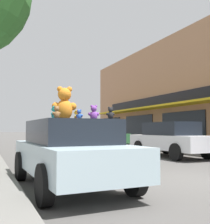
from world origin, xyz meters
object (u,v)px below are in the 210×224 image
object	(u,v)px
teddy_bear_teal	(54,113)
teddy_bear_brown	(57,112)
teddy_bear_purple	(94,113)
teddy_bear_blue	(79,115)
parked_car_far_right	(105,136)
teddy_bear_giant	(64,104)
teddy_bear_pink	(79,115)
plush_art_car	(70,151)
teddy_bear_yellow	(77,116)
teddy_bear_black	(110,113)
parked_car_far_center	(170,139)
teddy_bear_red	(61,114)

from	to	relation	value
teddy_bear_teal	teddy_bear_brown	xyz separation A→B (m)	(-0.11, -0.67, -0.03)
teddy_bear_teal	teddy_bear_purple	distance (m)	0.98
teddy_bear_teal	teddy_bear_brown	size ratio (longest dim) A/B	1.22
teddy_bear_blue	parked_car_far_right	xyz separation A→B (m)	(6.06, 12.68, -0.77)
teddy_bear_giant	teddy_bear_blue	distance (m)	0.62
teddy_bear_giant	teddy_bear_pink	bearing A→B (deg)	-142.81
parked_car_far_right	teddy_bear_blue	bearing A→B (deg)	-115.56
plush_art_car	teddy_bear_yellow	size ratio (longest dim) A/B	15.00
teddy_bear_giant	teddy_bear_pink	world-z (taller)	teddy_bear_giant
teddy_bear_pink	teddy_bear_black	bearing A→B (deg)	152.33
parked_car_far_center	plush_art_car	bearing A→B (deg)	-142.54
teddy_bear_teal	teddy_bear_yellow	bearing A→B (deg)	172.39
plush_art_car	teddy_bear_red	distance (m)	1.01
teddy_bear_pink	teddy_bear_brown	size ratio (longest dim) A/B	1.15
teddy_bear_giant	teddy_bear_brown	bearing A→B (deg)	76.60
teddy_bear_yellow	teddy_bear_purple	bearing A→B (deg)	47.88
teddy_bear_giant	teddy_bear_yellow	size ratio (longest dim) A/B	2.71
teddy_bear_brown	teddy_bear_purple	size ratio (longest dim) A/B	0.66
teddy_bear_purple	parked_car_far_center	xyz separation A→B (m)	(5.58, 4.68, -0.80)
teddy_bear_brown	teddy_bear_yellow	bearing A→B (deg)	-137.48
teddy_bear_giant	teddy_bear_teal	world-z (taller)	teddy_bear_giant
parked_car_far_center	parked_car_far_right	bearing A→B (deg)	90.00
plush_art_car	teddy_bear_red	size ratio (longest dim) A/B	12.35
parked_car_far_right	teddy_bear_brown	bearing A→B (deg)	-116.89
teddy_bear_brown	teddy_bear_purple	world-z (taller)	teddy_bear_purple
teddy_bear_red	parked_car_far_right	size ratio (longest dim) A/B	0.08
teddy_bear_pink	parked_car_far_center	world-z (taller)	teddy_bear_pink
teddy_bear_giant	teddy_bear_pink	size ratio (longest dim) A/B	2.79
teddy_bear_teal	parked_car_far_center	xyz separation A→B (m)	(6.54, 4.86, -0.77)
teddy_bear_purple	parked_car_far_center	bearing A→B (deg)	-129.42
teddy_bear_giant	teddy_bear_black	size ratio (longest dim) A/B	3.09
teddy_bear_teal	teddy_bear_black	bearing A→B (deg)	85.53
teddy_bear_red	teddy_bear_purple	bearing A→B (deg)	100.83
teddy_bear_pink	teddy_bear_brown	xyz separation A→B (m)	(-0.83, -1.20, -0.02)
teddy_bear_pink	teddy_bear_purple	xyz separation A→B (m)	(0.25, -0.35, 0.04)
teddy_bear_pink	teddy_bear_brown	bearing A→B (deg)	107.19
teddy_bear_pink	teddy_bear_teal	world-z (taller)	teddy_bear_teal
teddy_bear_teal	parked_car_far_right	world-z (taller)	teddy_bear_teal
teddy_bear_blue	parked_car_far_center	bearing A→B (deg)	-94.92
teddy_bear_pink	teddy_bear_blue	bearing A→B (deg)	124.46
plush_art_car	parked_car_far_center	world-z (taller)	parked_car_far_center
teddy_bear_black	teddy_bear_yellow	world-z (taller)	teddy_bear_yellow
parked_car_far_right	teddy_bear_teal	bearing A→B (deg)	-117.72
teddy_bear_purple	parked_car_far_center	world-z (taller)	teddy_bear_purple
teddy_bear_black	teddy_bear_blue	xyz separation A→B (m)	(-0.48, 0.54, -0.01)
teddy_bear_yellow	parked_car_far_center	bearing A→B (deg)	155.88
teddy_bear_teal	teddy_bear_yellow	world-z (taller)	teddy_bear_teal
plush_art_car	parked_car_far_right	xyz separation A→B (m)	(6.15, 12.31, 0.01)
teddy_bear_brown	teddy_bear_purple	bearing A→B (deg)	-159.32
teddy_bear_teal	teddy_bear_purple	bearing A→B (deg)	134.75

